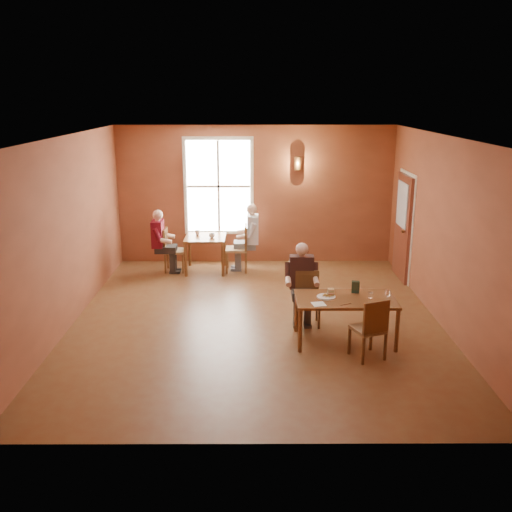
{
  "coord_description": "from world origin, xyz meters",
  "views": [
    {
      "loc": [
        -0.03,
        -8.83,
        3.61
      ],
      "look_at": [
        0.0,
        0.2,
        1.05
      ],
      "focal_mm": 40.0,
      "sensor_mm": 36.0,
      "label": 1
    }
  ],
  "objects_px": {
    "chair_empty": "(368,328)",
    "chair_diner_maroon": "(175,250)",
    "diner_main": "(308,288)",
    "chair_diner_white": "(236,248)",
    "main_table": "(345,320)",
    "second_table": "(206,254)",
    "chair_diner_main": "(308,299)",
    "diner_maroon": "(173,241)",
    "diner_white": "(238,239)"
  },
  "relations": [
    {
      "from": "main_table",
      "to": "diner_maroon",
      "type": "relative_size",
      "value": 1.14
    },
    {
      "from": "chair_diner_white",
      "to": "diner_white",
      "type": "xyz_separation_m",
      "value": [
        0.03,
        0.0,
        0.19
      ]
    },
    {
      "from": "diner_main",
      "to": "second_table",
      "type": "relative_size",
      "value": 1.5
    },
    {
      "from": "chair_empty",
      "to": "second_table",
      "type": "distance_m",
      "value": 4.92
    },
    {
      "from": "diner_main",
      "to": "chair_diner_white",
      "type": "distance_m",
      "value": 3.24
    },
    {
      "from": "diner_main",
      "to": "chair_diner_white",
      "type": "height_order",
      "value": "diner_main"
    },
    {
      "from": "diner_white",
      "to": "chair_diner_main",
      "type": "bearing_deg",
      "value": -157.87
    },
    {
      "from": "main_table",
      "to": "chair_diner_maroon",
      "type": "xyz_separation_m",
      "value": [
        -3.04,
        3.61,
        0.11
      ]
    },
    {
      "from": "main_table",
      "to": "second_table",
      "type": "height_order",
      "value": "second_table"
    },
    {
      "from": "chair_diner_main",
      "to": "chair_empty",
      "type": "xyz_separation_m",
      "value": [
        0.74,
        -1.2,
        0.02
      ]
    },
    {
      "from": "chair_diner_main",
      "to": "chair_empty",
      "type": "distance_m",
      "value": 1.41
    },
    {
      "from": "diner_main",
      "to": "chair_diner_maroon",
      "type": "xyz_separation_m",
      "value": [
        -2.54,
        2.99,
        -0.17
      ]
    },
    {
      "from": "chair_empty",
      "to": "chair_diner_maroon",
      "type": "bearing_deg",
      "value": 106.09
    },
    {
      "from": "chair_diner_main",
      "to": "diner_main",
      "type": "bearing_deg",
      "value": 90.0
    },
    {
      "from": "chair_empty",
      "to": "chair_diner_white",
      "type": "distance_m",
      "value": 4.61
    },
    {
      "from": "second_table",
      "to": "diner_maroon",
      "type": "distance_m",
      "value": 0.73
    },
    {
      "from": "main_table",
      "to": "chair_diner_maroon",
      "type": "distance_m",
      "value": 4.72
    },
    {
      "from": "diner_white",
      "to": "diner_maroon",
      "type": "height_order",
      "value": "diner_white"
    },
    {
      "from": "main_table",
      "to": "chair_diner_main",
      "type": "bearing_deg",
      "value": 127.57
    },
    {
      "from": "chair_empty",
      "to": "diner_white",
      "type": "distance_m",
      "value": 4.6
    },
    {
      "from": "diner_maroon",
      "to": "main_table",
      "type": "bearing_deg",
      "value": 40.31
    },
    {
      "from": "chair_diner_white",
      "to": "chair_diner_main",
      "type": "bearing_deg",
      "value": -157.38
    },
    {
      "from": "chair_diner_main",
      "to": "diner_maroon",
      "type": "relative_size",
      "value": 0.67
    },
    {
      "from": "chair_diner_main",
      "to": "second_table",
      "type": "bearing_deg",
      "value": -57.54
    },
    {
      "from": "diner_main",
      "to": "chair_diner_maroon",
      "type": "relative_size",
      "value": 1.38
    },
    {
      "from": "main_table",
      "to": "chair_empty",
      "type": "xyz_separation_m",
      "value": [
        0.24,
        -0.55,
        0.11
      ]
    },
    {
      "from": "diner_main",
      "to": "chair_diner_maroon",
      "type": "bearing_deg",
      "value": -49.74
    },
    {
      "from": "chair_diner_maroon",
      "to": "diner_maroon",
      "type": "relative_size",
      "value": 0.71
    },
    {
      "from": "diner_main",
      "to": "diner_white",
      "type": "xyz_separation_m",
      "value": [
        -1.21,
        2.99,
        0.05
      ]
    },
    {
      "from": "chair_diner_main",
      "to": "main_table",
      "type": "bearing_deg",
      "value": 127.57
    },
    {
      "from": "diner_main",
      "to": "diner_maroon",
      "type": "height_order",
      "value": "diner_maroon"
    },
    {
      "from": "second_table",
      "to": "chair_diner_white",
      "type": "relative_size",
      "value": 0.85
    },
    {
      "from": "chair_diner_main",
      "to": "diner_white",
      "type": "relative_size",
      "value": 0.63
    },
    {
      "from": "chair_diner_white",
      "to": "chair_diner_maroon",
      "type": "distance_m",
      "value": 1.3
    },
    {
      "from": "main_table",
      "to": "diner_main",
      "type": "bearing_deg",
      "value": 128.88
    },
    {
      "from": "chair_diner_main",
      "to": "diner_maroon",
      "type": "xyz_separation_m",
      "value": [
        -2.57,
        2.96,
        0.21
      ]
    },
    {
      "from": "main_table",
      "to": "chair_diner_white",
      "type": "distance_m",
      "value": 4.01
    },
    {
      "from": "diner_white",
      "to": "chair_diner_white",
      "type": "bearing_deg",
      "value": 90.0
    },
    {
      "from": "main_table",
      "to": "chair_empty",
      "type": "distance_m",
      "value": 0.61
    },
    {
      "from": "chair_diner_maroon",
      "to": "second_table",
      "type": "bearing_deg",
      "value": 90.0
    },
    {
      "from": "chair_empty",
      "to": "chair_diner_white",
      "type": "xyz_separation_m",
      "value": [
        -1.98,
        4.17,
        0.05
      ]
    },
    {
      "from": "chair_diner_white",
      "to": "chair_empty",
      "type": "bearing_deg",
      "value": -154.62
    },
    {
      "from": "chair_diner_main",
      "to": "second_table",
      "type": "xyz_separation_m",
      "value": [
        -1.89,
        2.96,
        -0.06
      ]
    },
    {
      "from": "diner_white",
      "to": "chair_diner_maroon",
      "type": "distance_m",
      "value": 1.35
    },
    {
      "from": "chair_empty",
      "to": "diner_white",
      "type": "xyz_separation_m",
      "value": [
        -1.95,
        4.17,
        0.24
      ]
    },
    {
      "from": "main_table",
      "to": "chair_diner_main",
      "type": "height_order",
      "value": "chair_diner_main"
    },
    {
      "from": "main_table",
      "to": "diner_white",
      "type": "relative_size",
      "value": 1.08
    },
    {
      "from": "chair_empty",
      "to": "diner_maroon",
      "type": "xyz_separation_m",
      "value": [
        -3.31,
        4.17,
        0.19
      ]
    },
    {
      "from": "diner_white",
      "to": "diner_maroon",
      "type": "distance_m",
      "value": 1.36
    },
    {
      "from": "main_table",
      "to": "chair_empty",
      "type": "relative_size",
      "value": 1.64
    }
  ]
}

